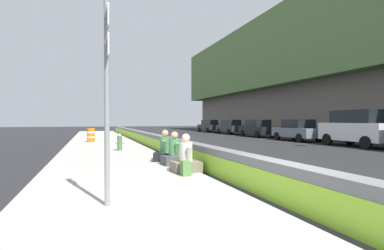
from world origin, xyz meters
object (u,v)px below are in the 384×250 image
at_px(parked_car_midline, 258,128).
at_px(parked_car_farther, 209,126).
at_px(seated_person_foreground, 186,160).
at_px(seated_person_rear, 165,151).
at_px(route_sign_post, 107,88).
at_px(seated_person_middle, 175,154).
at_px(fire_hydrant, 120,141).
at_px(construction_barrel, 91,135).
at_px(parked_car_fourth, 297,130).
at_px(parked_car_third, 358,128).
at_px(parked_car_far, 231,127).
at_px(backpack, 186,168).

distance_m(parked_car_midline, parked_car_farther, 12.96).
relative_size(seated_person_foreground, parked_car_farther, 0.24).
bearing_deg(parked_car_farther, seated_person_rear, 155.28).
relative_size(route_sign_post, seated_person_middle, 3.22).
bearing_deg(seated_person_foreground, fire_hydrant, 10.16).
bearing_deg(construction_barrel, parked_car_fourth, -97.91).
bearing_deg(parked_car_third, parked_car_far, 0.07).
distance_m(route_sign_post, seated_person_foreground, 4.16).
xyz_separation_m(seated_person_foreground, backpack, (-0.60, 0.19, -0.15)).
relative_size(seated_person_middle, seated_person_rear, 0.97).
bearing_deg(fire_hydrant, seated_person_rear, -164.72).
relative_size(seated_person_foreground, parked_car_fourth, 0.25).
xyz_separation_m(construction_barrel, parked_car_fourth, (-2.15, -15.51, 0.24)).
bearing_deg(parked_car_farther, seated_person_middle, 156.18).
xyz_separation_m(seated_person_rear, parked_car_fourth, (9.26, -12.93, 0.36)).
bearing_deg(construction_barrel, parked_car_third, -116.14).
distance_m(route_sign_post, parked_car_far, 31.32).
height_order(fire_hydrant, seated_person_middle, seated_person_middle).
relative_size(route_sign_post, parked_car_third, 0.74).
distance_m(seated_person_rear, parked_car_fourth, 15.91).
bearing_deg(seated_person_foreground, seated_person_rear, 0.52).
relative_size(construction_barrel, parked_car_fourth, 0.21).
xyz_separation_m(fire_hydrant, backpack, (-7.64, -1.07, -0.25)).
relative_size(seated_person_rear, parked_car_far, 0.26).
relative_size(fire_hydrant, parked_car_third, 0.18).
height_order(construction_barrel, parked_car_far, parked_car_far).
xyz_separation_m(construction_barrel, parked_car_midline, (3.96, -15.55, 0.24)).
distance_m(seated_person_rear, parked_car_midline, 20.12).
bearing_deg(parked_car_far, backpack, 151.89).
bearing_deg(fire_hydrant, backpack, -172.03).
height_order(backpack, parked_car_fourth, parked_car_fourth).
relative_size(fire_hydrant, backpack, 2.20).
distance_m(construction_barrel, parked_car_third, 17.51).
relative_size(backpack, parked_car_midline, 0.09).
height_order(construction_barrel, parked_car_farther, parked_car_farther).
distance_m(fire_hydrant, parked_car_third, 14.41).
distance_m(seated_person_foreground, seated_person_rear, 2.51).
relative_size(route_sign_post, parked_car_fourth, 0.80).
height_order(seated_person_rear, parked_car_far, parked_car_far).
xyz_separation_m(construction_barrel, parked_car_third, (-7.71, -15.71, 0.56)).
height_order(seated_person_middle, parked_car_midline, parked_car_midline).
distance_m(seated_person_rear, parked_car_far, 25.40).
height_order(seated_person_foreground, parked_car_far, parked_car_far).
bearing_deg(parked_car_third, parked_car_farther, 0.21).
bearing_deg(seated_person_middle, parked_car_fourth, -51.31).
height_order(seated_person_rear, parked_car_third, parked_car_third).
bearing_deg(parked_car_fourth, parked_car_farther, -0.34).
bearing_deg(backpack, seated_person_foreground, -17.65).
bearing_deg(route_sign_post, fire_hydrant, -6.31).
xyz_separation_m(construction_barrel, parked_car_farther, (16.92, -15.62, 0.24)).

